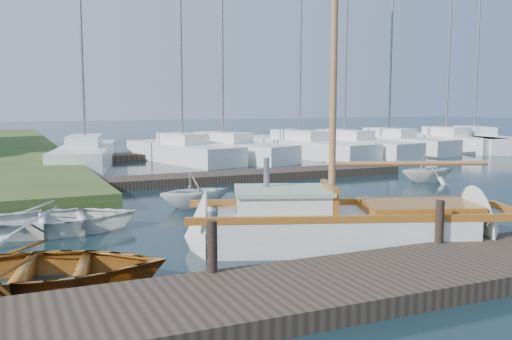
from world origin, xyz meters
name	(u,v)px	position (x,y,z in m)	size (l,w,h in m)	color
ground	(256,216)	(0.00, 0.00, 0.00)	(160.00, 160.00, 0.00)	black
near_dock	(409,275)	(0.00, -6.00, 0.15)	(18.00, 2.20, 0.30)	#31251E
far_dock	(233,177)	(2.00, 6.50, 0.15)	(14.00, 1.60, 0.30)	#31251E
pontoon	(299,150)	(10.00, 16.00, 0.15)	(30.00, 1.60, 0.30)	#31251E
mooring_post_1	(212,247)	(-3.00, -5.00, 0.70)	(0.16, 0.16, 0.80)	black
mooring_post_2	(440,222)	(1.50, -5.00, 0.70)	(0.16, 0.16, 0.80)	black
sailboat	(349,229)	(0.50, -3.50, 0.34)	(7.38, 4.37, 9.83)	white
dinghy	(38,264)	(-5.45, -3.85, 0.41)	(2.83, 3.97, 0.82)	#8D480C
tender_a	(53,215)	(-4.90, 0.21, 0.39)	(2.69, 3.76, 0.78)	white
tender_b	(195,188)	(-0.99, 1.92, 0.55)	(1.79, 2.08, 1.09)	white
tender_d	(428,167)	(8.37, 3.23, 0.56)	(1.83, 2.12, 1.12)	white
marina_boat_0	(85,153)	(-2.31, 14.06, 0.57)	(4.21, 8.97, 11.65)	white
marina_boat_1	(183,150)	(2.27, 13.82, 0.57)	(4.07, 7.91, 10.55)	white
marina_boat_2	(223,148)	(4.43, 13.89, 0.58)	(5.34, 8.59, 12.14)	white
marina_boat_3	(299,146)	(8.98, 14.15, 0.57)	(4.03, 10.26, 11.87)	white
marina_boat_4	(344,145)	(11.50, 13.59, 0.56)	(3.99, 9.54, 10.11)	white
marina_boat_5	(389,142)	(14.99, 14.21, 0.56)	(3.88, 8.69, 9.99)	white
marina_boat_6	(446,141)	(19.16, 14.04, 0.56)	(2.24, 8.04, 10.20)	white
marina_boat_7	(474,140)	(21.40, 13.97, 0.56)	(5.72, 9.86, 10.75)	white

